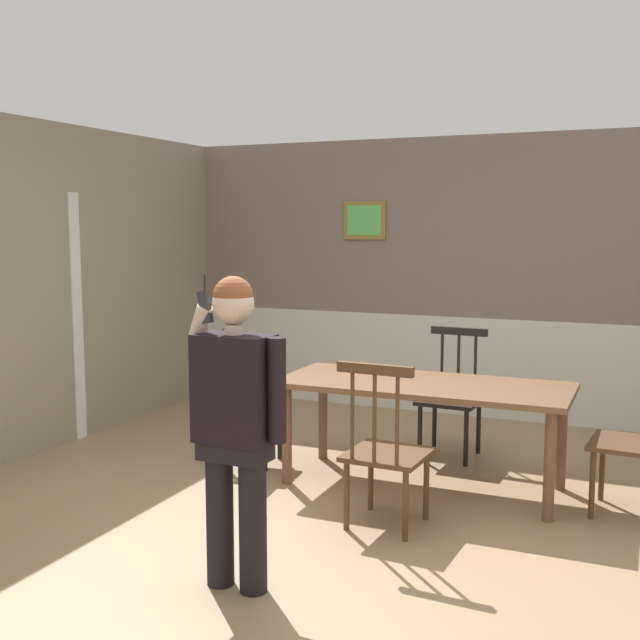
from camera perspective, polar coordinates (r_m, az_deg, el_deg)
ground_plane at (r=4.86m, az=0.76°, el=-15.19°), size 7.09×7.09×0.00m
room_back_partition at (r=7.60m, az=10.17°, el=2.71°), size 5.68×0.17×2.66m
dining_table at (r=5.50m, az=7.56°, el=-5.37°), size 2.00×0.85×0.75m
chair_near_window at (r=6.05m, az=-5.31°, el=-5.87°), size 0.45×0.45×1.06m
chair_by_doorway at (r=5.34m, az=22.15°, el=-8.22°), size 0.52×0.52×0.98m
chair_at_table_head at (r=6.30m, az=9.59°, el=-5.49°), size 0.48×0.48×1.01m
chair_opposite_corner at (r=4.79m, az=4.77°, el=-9.43°), size 0.49×0.49×1.04m
person_figure at (r=3.91m, az=-6.15°, el=-6.93°), size 0.55×0.23×1.59m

